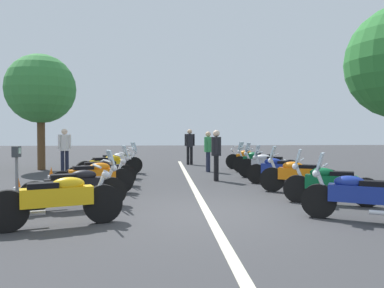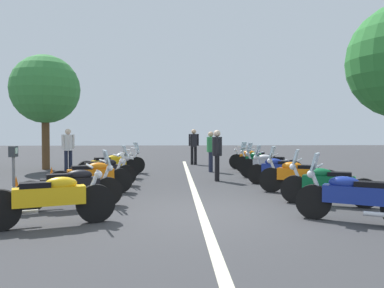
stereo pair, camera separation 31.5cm
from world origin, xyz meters
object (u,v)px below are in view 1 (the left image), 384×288
parking_meter (17,166)px  bystander_0 (190,144)px  motorcycle_right_row_3 (278,170)px  motorcycle_right_row_5 (257,161)px  bystander_3 (216,151)px  roadside_tree_0 (41,89)px  motorcycle_left_row_2 (93,177)px  traffic_cone_1 (18,191)px  motorcycle_left_row_1 (76,187)px  motorcycle_right_row_1 (329,183)px  motorcycle_right_row_6 (249,159)px  motorcycle_right_row_0 (358,195)px  motorcycle_right_row_2 (299,175)px  traffic_cone_2 (51,178)px  motorcycle_left_row_3 (102,171)px  motorcycle_left_row_5 (117,162)px  bystander_1 (208,148)px  motorcycle_left_row_0 (58,199)px  motorcycle_right_row_4 (267,165)px  bystander_2 (65,147)px

parking_meter → bystander_0: bystander_0 is taller
motorcycle_right_row_3 → motorcycle_right_row_5: size_ratio=1.01×
bystander_3 → roadside_tree_0: 8.43m
motorcycle_left_row_2 → traffic_cone_1: (-1.13, 1.41, -0.17)m
motorcycle_right_row_3 → parking_meter: (-3.29, 6.40, 0.44)m
motorcycle_left_row_1 → motorcycle_right_row_1: motorcycle_left_row_1 is taller
motorcycle_left_row_1 → motorcycle_right_row_5: bearing=29.3°
motorcycle_left_row_1 → bystander_0: 11.16m
motorcycle_right_row_1 → motorcycle_right_row_6: size_ratio=0.97×
motorcycle_right_row_1 → traffic_cone_1: size_ratio=3.07×
motorcycle_right_row_0 → motorcycle_right_row_6: (9.53, -0.23, -0.00)m
motorcycle_right_row_0 → motorcycle_right_row_2: (3.14, -0.06, 0.01)m
motorcycle_left_row_1 → motorcycle_right_row_6: (8.06, -5.43, -0.00)m
bystander_0 → motorcycle_right_row_3: bearing=178.5°
motorcycle_right_row_5 → traffic_cone_2: 7.63m
motorcycle_right_row_3 → bystander_3: (1.03, 1.73, 0.51)m
parking_meter → traffic_cone_2: 3.02m
bystander_0 → motorcycle_left_row_3: bearing=140.4°
motorcycle_left_row_5 → traffic_cone_1: (-5.87, 1.41, -0.17)m
motorcycle_right_row_6 → motorcycle_left_row_5: bearing=42.8°
motorcycle_left_row_1 → bystander_1: 8.03m
motorcycle_left_row_0 → motorcycle_left_row_2: motorcycle_left_row_0 is taller
roadside_tree_0 → motorcycle_right_row_1: bearing=-133.9°
motorcycle_right_row_4 → bystander_1: (2.40, 1.76, 0.47)m
motorcycle_right_row_6 → bystander_0: size_ratio=1.12×
motorcycle_left_row_1 → bystander_1: bearing=42.3°
motorcycle_right_row_5 → motorcycle_left_row_1: bearing=86.4°
motorcycle_left_row_1 → motorcycle_right_row_4: bearing=20.7°
motorcycle_right_row_4 → motorcycle_right_row_1: bearing=120.0°
motorcycle_right_row_2 → motorcycle_right_row_5: (4.89, -0.12, -0.00)m
motorcycle_right_row_5 → motorcycle_right_row_6: motorcycle_right_row_5 is taller
motorcycle_right_row_1 → motorcycle_left_row_1: bearing=26.7°
motorcycle_left_row_2 → bystander_2: (5.72, 2.16, 0.56)m
motorcycle_right_row_3 → traffic_cone_2: 6.58m
motorcycle_left_row_5 → traffic_cone_2: (-3.55, 1.37, -0.17)m
motorcycle_right_row_0 → motorcycle_right_row_3: (4.78, -0.02, -0.01)m
motorcycle_right_row_6 → roadside_tree_0: (0.51, 8.81, 2.94)m
roadside_tree_0 → bystander_3: bearing=-121.7°
motorcycle_left_row_0 → parking_meter: bearing=108.6°
motorcycle_left_row_1 → motorcycle_right_row_2: size_ratio=1.07×
motorcycle_right_row_3 → bystander_2: size_ratio=1.05×
motorcycle_left_row_0 → parking_meter: parking_meter is taller
traffic_cone_1 → bystander_2: (6.85, 0.75, 0.72)m
motorcycle_right_row_4 → motorcycle_right_row_2: bearing=118.2°
motorcycle_right_row_2 → traffic_cone_1: motorcycle_right_row_2 is taller
motorcycle_right_row_2 → traffic_cone_2: (1.30, 6.62, -0.18)m
motorcycle_right_row_6 → roadside_tree_0: bearing=23.6°
motorcycle_left_row_0 → bystander_2: 9.27m
motorcycle_left_row_5 → motorcycle_right_row_1: 8.36m
motorcycle_right_row_4 → bystander_0: bystander_0 is taller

